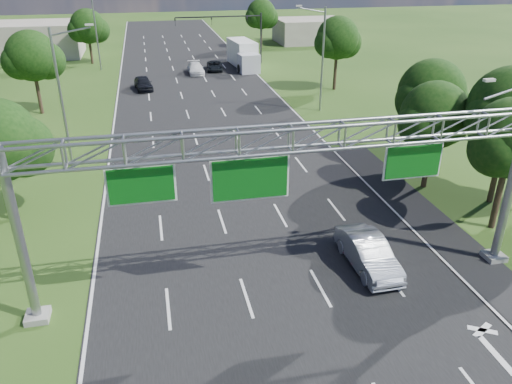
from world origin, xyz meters
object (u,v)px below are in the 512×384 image
object	(u,v)px
traffic_signal	(236,27)
silver_sedan	(368,253)
sign_gantry	(292,152)
box_truck	(243,55)

from	to	relation	value
traffic_signal	silver_sedan	xyz separation A→B (m)	(-2.78, -52.27, -4.35)
sign_gantry	traffic_signal	bearing A→B (deg)	82.32
box_truck	sign_gantry	bearing A→B (deg)	-104.37
sign_gantry	box_truck	bearing A→B (deg)	81.42
sign_gantry	silver_sedan	distance (m)	7.52
traffic_signal	sign_gantry	bearing A→B (deg)	-97.68
sign_gantry	silver_sedan	xyz separation A→B (m)	(4.37, 0.73, -6.07)
silver_sedan	box_truck	world-z (taller)	box_truck
traffic_signal	silver_sedan	world-z (taller)	traffic_signal
traffic_signal	silver_sedan	size ratio (longest dim) A/B	2.46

